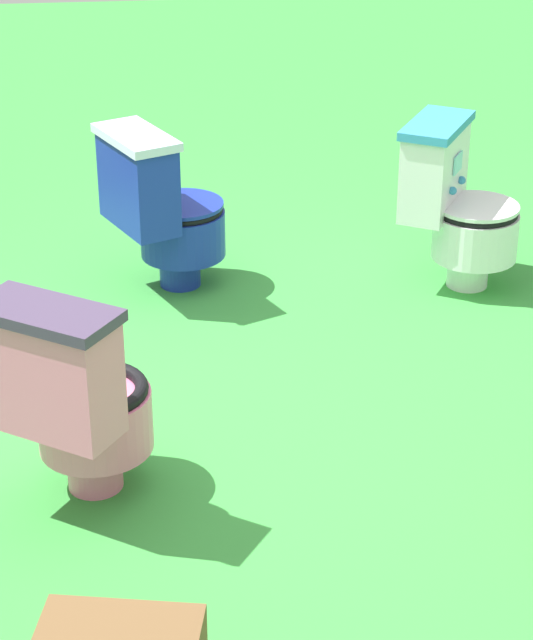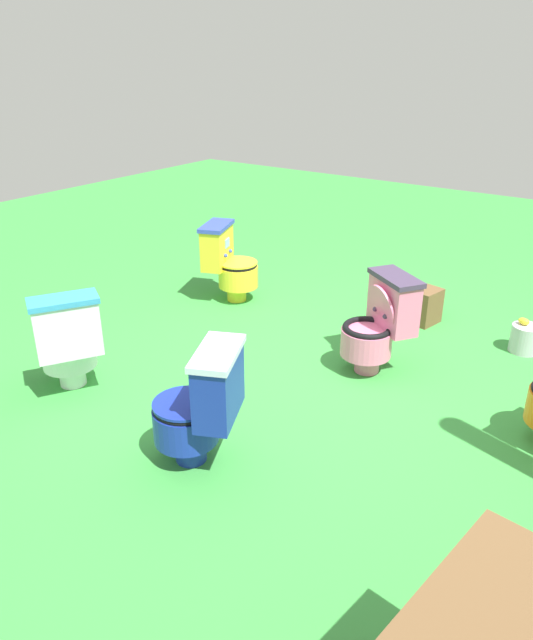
# 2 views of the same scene
# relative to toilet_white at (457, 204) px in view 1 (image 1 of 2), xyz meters

# --- Properties ---
(ground) EXTENTS (14.00, 14.00, 0.00)m
(ground) POSITION_rel_toilet_white_xyz_m (-1.41, -1.01, -0.37)
(ground) COLOR green
(toilet_white) EXTENTS (0.63, 0.60, 0.73)m
(toilet_white) POSITION_rel_toilet_white_xyz_m (0.00, 0.00, 0.00)
(toilet_white) COLOR white
(toilet_white) RESTS_ON ground
(toilet_pink) EXTENTS (0.61, 0.63, 0.73)m
(toilet_pink) POSITION_rel_toilet_white_xyz_m (-1.59, -1.48, 0.00)
(toilet_pink) COLOR pink
(toilet_pink) RESTS_ON ground
(toilet_blue) EXTENTS (0.61, 0.57, 0.73)m
(toilet_blue) POSITION_rel_toilet_white_xyz_m (-1.26, 0.08, 0.00)
(toilet_blue) COLOR #192D9E
(toilet_blue) RESTS_ON ground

